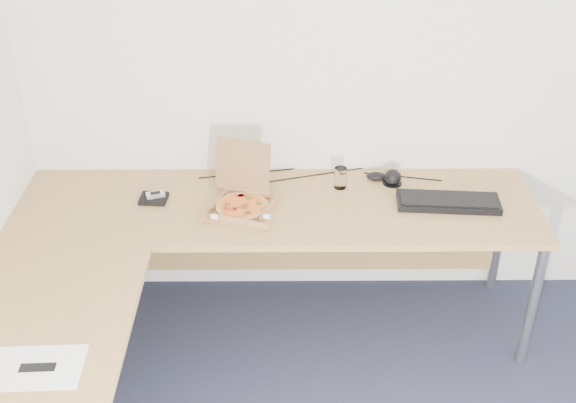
{
  "coord_description": "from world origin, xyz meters",
  "views": [
    {
      "loc": [
        -0.47,
        -1.57,
        2.56
      ],
      "look_at": [
        -0.45,
        1.28,
        0.82
      ],
      "focal_mm": 45.55,
      "sensor_mm": 36.0,
      "label": 1
    }
  ],
  "objects_px": {
    "keyboard": "(448,202)",
    "wallet": "(154,199)",
    "pizza_box": "(242,202)",
    "drinking_glass": "(340,178)",
    "desk": "(202,263)"
  },
  "relations": [
    {
      "from": "drinking_glass",
      "to": "wallet",
      "type": "xyz_separation_m",
      "value": [
        -0.91,
        -0.12,
        -0.04
      ]
    },
    {
      "from": "desk",
      "to": "pizza_box",
      "type": "height_order",
      "value": "pizza_box"
    },
    {
      "from": "pizza_box",
      "to": "keyboard",
      "type": "height_order",
      "value": "pizza_box"
    },
    {
      "from": "keyboard",
      "to": "wallet",
      "type": "height_order",
      "value": "keyboard"
    },
    {
      "from": "pizza_box",
      "to": "wallet",
      "type": "distance_m",
      "value": 0.44
    },
    {
      "from": "keyboard",
      "to": "drinking_glass",
      "type": "bearing_deg",
      "value": 166.05
    },
    {
      "from": "keyboard",
      "to": "wallet",
      "type": "distance_m",
      "value": 1.41
    },
    {
      "from": "drinking_glass",
      "to": "wallet",
      "type": "height_order",
      "value": "drinking_glass"
    },
    {
      "from": "desk",
      "to": "drinking_glass",
      "type": "distance_m",
      "value": 0.87
    },
    {
      "from": "drinking_glass",
      "to": "desk",
      "type": "bearing_deg",
      "value": -137.28
    },
    {
      "from": "drinking_glass",
      "to": "wallet",
      "type": "relative_size",
      "value": 0.85
    },
    {
      "from": "pizza_box",
      "to": "wallet",
      "type": "xyz_separation_m",
      "value": [
        -0.43,
        0.07,
        -0.02
      ]
    },
    {
      "from": "wallet",
      "to": "pizza_box",
      "type": "bearing_deg",
      "value": -5.51
    },
    {
      "from": "pizza_box",
      "to": "drinking_glass",
      "type": "relative_size",
      "value": 2.95
    },
    {
      "from": "keyboard",
      "to": "wallet",
      "type": "bearing_deg",
      "value": -177.45
    }
  ]
}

